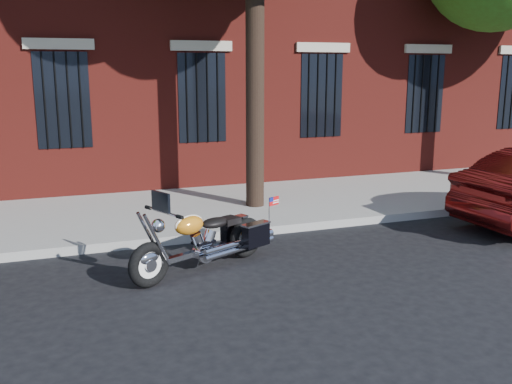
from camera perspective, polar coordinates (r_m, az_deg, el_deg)
name	(u,v)px	position (r m, az deg, el deg)	size (l,w,h in m)	color
ground	(288,259)	(8.80, 3.24, -6.71)	(120.00, 120.00, 0.00)	black
curb	(257,231)	(10.00, 0.15, -3.90)	(40.00, 0.16, 0.15)	gray
sidewalk	(226,207)	(11.73, -3.00, -1.49)	(40.00, 3.60, 0.15)	gray
motorcycle	(208,241)	(8.26, -4.81, -4.90)	(2.43, 1.34, 1.27)	black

